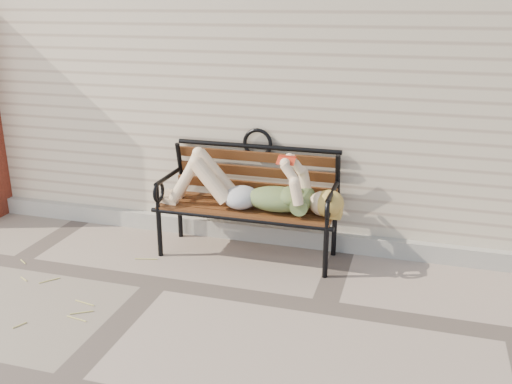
% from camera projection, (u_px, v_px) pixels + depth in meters
% --- Properties ---
extents(ground, '(80.00, 80.00, 0.00)m').
position_uv_depth(ground, '(158.00, 283.00, 4.26)').
color(ground, gray).
rests_on(ground, ground).
extents(house_wall, '(8.00, 4.00, 3.00)m').
position_uv_depth(house_wall, '(265.00, 46.00, 6.50)').
color(house_wall, beige).
rests_on(house_wall, ground).
extents(foundation_strip, '(8.00, 0.10, 0.15)m').
position_uv_depth(foundation_strip, '(205.00, 226.00, 5.11)').
color(foundation_strip, '#9E9B8F').
rests_on(foundation_strip, ground).
extents(garden_bench, '(1.55, 0.62, 1.00)m').
position_uv_depth(garden_bench, '(250.00, 187.00, 4.62)').
color(garden_bench, black).
rests_on(garden_bench, ground).
extents(reading_woman, '(1.46, 0.33, 0.46)m').
position_uv_depth(reading_woman, '(247.00, 188.00, 4.50)').
color(reading_woman, '#0A3446').
rests_on(reading_woman, ground).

